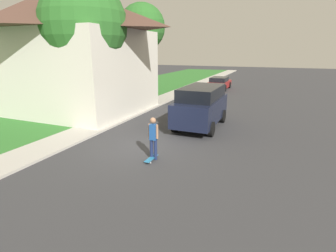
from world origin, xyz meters
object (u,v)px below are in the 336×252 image
at_px(lawn_tree_far, 142,28).
at_px(suv_parked, 201,105).
at_px(skateboarder, 153,137).
at_px(skateboard, 151,158).
at_px(car_down_street, 219,83).
at_px(lawn_tree_near, 84,25).

height_order(lawn_tree_far, suv_parked, lawn_tree_far).
distance_m(skateboarder, skateboard, 0.85).
relative_size(skateboarder, skateboard, 1.99).
bearing_deg(car_down_street, skateboarder, -85.11).
xyz_separation_m(car_down_street, skateboarder, (1.69, -19.70, 0.29)).
bearing_deg(suv_parked, lawn_tree_far, 138.30).
height_order(lawn_tree_near, skateboard, lawn_tree_near).
bearing_deg(lawn_tree_near, lawn_tree_far, 90.38).
xyz_separation_m(lawn_tree_near, car_down_street, (4.45, 15.68, -4.78)).
xyz_separation_m(suv_parked, car_down_street, (-2.12, 14.67, -0.57)).
relative_size(lawn_tree_near, lawn_tree_far, 1.03).
height_order(lawn_tree_near, lawn_tree_far, lawn_tree_near).
distance_m(suv_parked, car_down_street, 14.83).
distance_m(lawn_tree_far, suv_parked, 9.96).
bearing_deg(skateboard, car_down_street, 94.78).
bearing_deg(lawn_tree_far, suv_parked, -41.70).
relative_size(lawn_tree_near, car_down_street, 1.71).
height_order(lawn_tree_near, suv_parked, lawn_tree_near).
xyz_separation_m(car_down_street, skateboard, (1.66, -19.85, -0.54)).
distance_m(suv_parked, skateboarder, 5.05).
bearing_deg(skateboarder, car_down_street, 94.89).
bearing_deg(skateboard, lawn_tree_near, 145.65).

